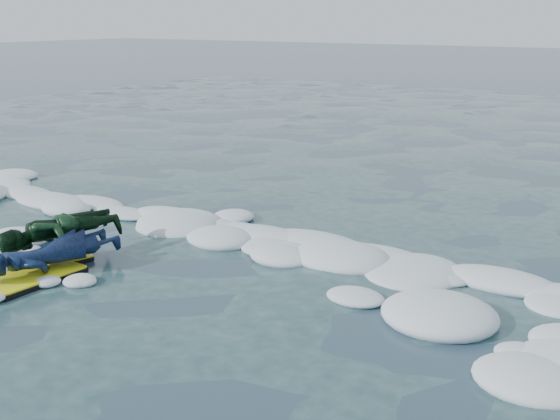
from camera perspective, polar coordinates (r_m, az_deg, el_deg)
The scene contains 4 objects.
ground at distance 8.13m, azimuth -11.85°, elevation -4.38°, with size 120.00×120.00×0.00m, color #192B3C.
foam_band at distance 8.85m, azimuth -7.18°, elevation -2.52°, with size 12.00×3.10×0.30m, color white, non-canonical shape.
prone_woman_unit at distance 7.99m, azimuth -18.30°, elevation -3.63°, with size 0.85×1.64×0.41m.
prone_child_unit at distance 8.40m, azimuth -17.49°, elevation -2.14°, with size 1.14×1.52×0.54m.
Camera 1 is at (5.45, -5.38, 2.72)m, focal length 45.00 mm.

